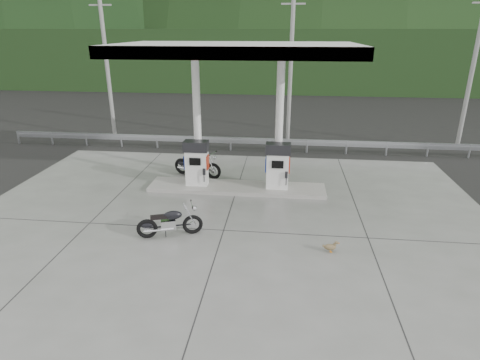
# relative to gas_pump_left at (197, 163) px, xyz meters

# --- Properties ---
(ground) EXTENTS (160.00, 160.00, 0.00)m
(ground) POSITION_rel_gas_pump_left_xyz_m (1.60, -2.50, -1.07)
(ground) COLOR black
(ground) RESTS_ON ground
(forecourt_apron) EXTENTS (18.00, 14.00, 0.02)m
(forecourt_apron) POSITION_rel_gas_pump_left_xyz_m (1.60, -2.50, -1.06)
(forecourt_apron) COLOR slate
(forecourt_apron) RESTS_ON ground
(pump_island) EXTENTS (7.00, 1.40, 0.15)m
(pump_island) POSITION_rel_gas_pump_left_xyz_m (1.60, 0.00, -0.98)
(pump_island) COLOR gray
(pump_island) RESTS_ON forecourt_apron
(gas_pump_left) EXTENTS (0.95, 0.55, 1.80)m
(gas_pump_left) POSITION_rel_gas_pump_left_xyz_m (0.00, 0.00, 0.00)
(gas_pump_left) COLOR white
(gas_pump_left) RESTS_ON pump_island
(gas_pump_right) EXTENTS (0.95, 0.55, 1.80)m
(gas_pump_right) POSITION_rel_gas_pump_left_xyz_m (3.20, 0.00, 0.00)
(gas_pump_right) COLOR white
(gas_pump_right) RESTS_ON pump_island
(canopy_column_left) EXTENTS (0.30, 0.30, 5.00)m
(canopy_column_left) POSITION_rel_gas_pump_left_xyz_m (0.00, 0.40, 1.60)
(canopy_column_left) COLOR white
(canopy_column_left) RESTS_ON pump_island
(canopy_column_right) EXTENTS (0.30, 0.30, 5.00)m
(canopy_column_right) POSITION_rel_gas_pump_left_xyz_m (3.20, 0.40, 1.60)
(canopy_column_right) COLOR white
(canopy_column_right) RESTS_ON pump_island
(canopy_roof) EXTENTS (8.50, 5.00, 0.40)m
(canopy_roof) POSITION_rel_gas_pump_left_xyz_m (1.60, 0.00, 4.30)
(canopy_roof) COLOR silver
(canopy_roof) RESTS_ON canopy_column_left
(guardrail) EXTENTS (26.00, 0.16, 1.42)m
(guardrail) POSITION_rel_gas_pump_left_xyz_m (1.60, 5.50, -0.36)
(guardrail) COLOR gray
(guardrail) RESTS_ON ground
(road) EXTENTS (60.00, 7.00, 0.01)m
(road) POSITION_rel_gas_pump_left_xyz_m (1.60, 9.00, -1.07)
(road) COLOR black
(road) RESTS_ON ground
(utility_pole_a) EXTENTS (0.22, 0.22, 8.00)m
(utility_pole_a) POSITION_rel_gas_pump_left_xyz_m (-6.40, 7.00, 2.93)
(utility_pole_a) COLOR gray
(utility_pole_a) RESTS_ON ground
(utility_pole_b) EXTENTS (0.22, 0.22, 8.00)m
(utility_pole_b) POSITION_rel_gas_pump_left_xyz_m (3.60, 7.00, 2.93)
(utility_pole_b) COLOR gray
(utility_pole_b) RESTS_ON ground
(utility_pole_c) EXTENTS (0.22, 0.22, 8.00)m
(utility_pole_c) POSITION_rel_gas_pump_left_xyz_m (12.60, 7.00, 2.93)
(utility_pole_c) COLOR gray
(utility_pole_c) RESTS_ON ground
(tree_band) EXTENTS (80.00, 6.00, 6.00)m
(tree_band) POSITION_rel_gas_pump_left_xyz_m (1.60, 27.50, 1.93)
(tree_band) COLOR black
(tree_band) RESTS_ON ground
(forested_hills) EXTENTS (100.00, 40.00, 140.00)m
(forested_hills) POSITION_rel_gas_pump_left_xyz_m (1.60, 57.50, -1.07)
(forested_hills) COLOR black
(forested_hills) RESTS_ON ground
(motorcycle_left) EXTENTS (1.99, 1.16, 0.90)m
(motorcycle_left) POSITION_rel_gas_pump_left_xyz_m (0.01, -4.02, -0.60)
(motorcycle_left) COLOR black
(motorcycle_left) RESTS_ON forecourt_apron
(motorcycle_right) EXTENTS (2.24, 1.31, 1.01)m
(motorcycle_right) POSITION_rel_gas_pump_left_xyz_m (-0.29, 1.34, -0.54)
(motorcycle_right) COLOR black
(motorcycle_right) RESTS_ON forecourt_apron
(duck) EXTENTS (0.43, 0.13, 0.31)m
(duck) POSITION_rel_gas_pump_left_xyz_m (4.84, -4.46, -0.90)
(duck) COLOR brown
(duck) RESTS_ON forecourt_apron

